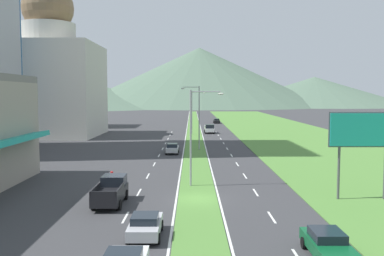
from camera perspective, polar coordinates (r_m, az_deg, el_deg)
ground_plane at (r=34.96m, az=0.55°, el=-9.61°), size 600.00×600.00×0.00m
grass_median at (r=94.29m, az=0.05°, el=-0.66°), size 3.20×240.00×0.06m
grass_verge_right at (r=96.61m, az=12.37°, el=-0.64°), size 24.00×240.00×0.06m
lane_dash_left_2 at (r=30.50m, az=-9.16°, el=-11.78°), size 0.16×2.80×0.01m
lane_dash_left_3 at (r=37.68m, az=-7.37°, el=-8.60°), size 0.16×2.80×0.01m
lane_dash_left_4 at (r=44.97m, az=-6.18°, el=-6.44°), size 0.16×2.80×0.01m
lane_dash_left_5 at (r=52.33m, az=-5.33°, el=-4.88°), size 0.16×2.80×0.01m
lane_dash_left_6 at (r=59.71m, az=-4.69°, el=-3.71°), size 0.16×2.80×0.01m
lane_dash_left_7 at (r=67.13m, az=-4.19°, el=-2.79°), size 0.16×2.80×0.01m
lane_dash_left_8 at (r=74.56m, az=-3.79°, el=-2.06°), size 0.16×2.80×0.01m
lane_dash_left_9 at (r=82.00m, az=-3.47°, el=-1.46°), size 0.16×2.80×0.01m
lane_dash_left_10 at (r=89.46m, az=-3.20°, el=-0.96°), size 0.16×2.80×0.01m
lane_dash_left_11 at (r=96.92m, az=-2.97°, el=-0.54°), size 0.16×2.80×0.01m
lane_dash_right_2 at (r=30.65m, az=10.46°, el=-11.72°), size 0.16×2.80×0.01m
lane_dash_right_3 at (r=37.81m, az=8.33°, el=-8.57°), size 0.16×2.80×0.01m
lane_dash_right_4 at (r=45.08m, az=6.91°, el=-6.42°), size 0.16×2.80×0.01m
lane_dash_right_5 at (r=52.42m, az=5.89°, el=-4.87°), size 0.16×2.80×0.01m
lane_dash_right_6 at (r=59.79m, az=5.12°, el=-3.70°), size 0.16×2.80×0.01m
lane_dash_right_7 at (r=67.20m, az=4.53°, el=-2.79°), size 0.16×2.80×0.01m
lane_dash_right_8 at (r=74.62m, az=4.05°, el=-2.06°), size 0.16×2.80×0.01m
lane_dash_right_9 at (r=82.06m, az=3.66°, el=-1.46°), size 0.16×2.80×0.01m
lane_dash_right_10 at (r=89.51m, az=3.34°, el=-0.96°), size 0.16×2.80×0.01m
lane_dash_right_11 at (r=96.97m, az=3.06°, el=-0.54°), size 0.16×2.80×0.01m
edge_line_median_left at (r=94.30m, az=-1.01°, el=-0.67°), size 0.16×240.00×0.01m
edge_line_median_right at (r=94.32m, az=1.12°, el=-0.67°), size 0.16×240.00×0.01m
domed_building at (r=92.77m, az=-18.84°, el=6.51°), size 19.85×19.85×31.37m
midrise_colored at (r=117.40m, az=-17.59°, el=4.61°), size 14.68×14.68×18.30m
hill_far_left at (r=325.92m, az=-19.92°, el=4.86°), size 222.23×222.23×23.99m
hill_far_center at (r=323.52m, az=0.77°, el=6.89°), size 188.36×188.36×43.87m
hill_far_right at (r=336.69m, az=15.90°, el=4.76°), size 140.58×140.58×21.97m
street_lamp_near at (r=39.16m, az=0.13°, el=-0.38°), size 3.16×0.40×8.95m
street_lamp_mid at (r=65.05m, az=0.49°, el=1.95°), size 2.88×0.31×9.83m
street_lamp_far at (r=91.00m, az=-0.04°, el=2.49°), size 3.00×0.29×9.22m
billboard_roadside at (r=36.67m, az=21.82°, el=-0.71°), size 5.55×0.28×7.14m
car_0 at (r=61.69m, az=-2.88°, el=-2.75°), size 1.87×4.36×1.46m
car_1 at (r=26.18m, az=-6.53°, el=-12.87°), size 1.96×4.06×1.40m
car_2 at (r=126.80m, az=3.10°, el=0.98°), size 1.87×4.68×1.37m
car_3 at (r=24.01m, az=17.57°, el=-14.65°), size 1.99×4.52×1.42m
pickup_truck_0 at (r=34.16m, az=-11.04°, el=-8.34°), size 2.18×5.40×2.00m
pickup_truck_1 at (r=93.86m, az=2.13°, el=-0.10°), size 2.18×5.40×2.00m
motorcycle_rider at (r=38.41m, az=-10.94°, el=-7.27°), size 0.36×2.00×1.80m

